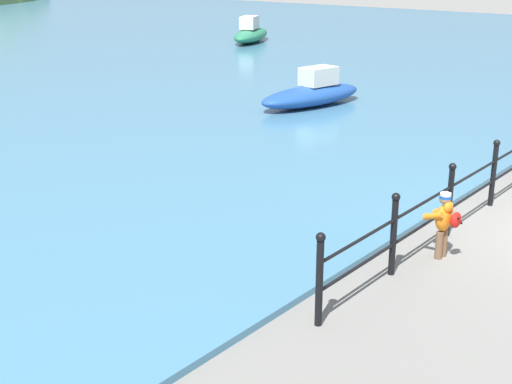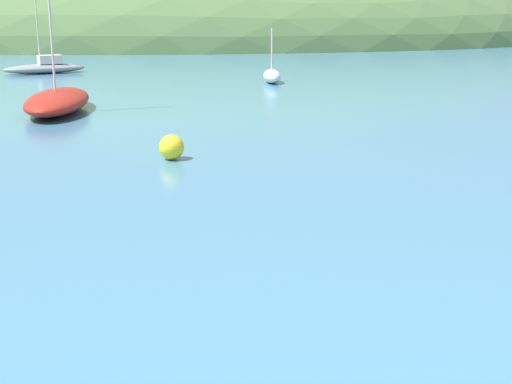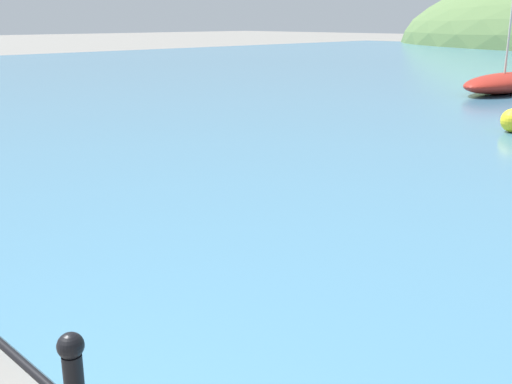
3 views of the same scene
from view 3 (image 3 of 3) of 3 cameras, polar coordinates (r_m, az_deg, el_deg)
The scene contains 1 object.
boat_far_right at distance 22.49m, azimuth 22.80°, elevation 9.61°, with size 1.96×5.06×6.14m.
Camera 3 is at (2.79, 0.44, 2.51)m, focal length 42.00 mm.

